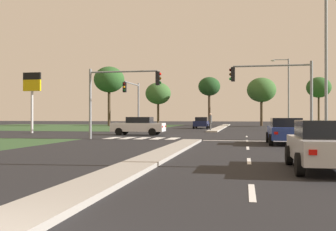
# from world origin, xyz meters

# --- Properties ---
(ground_plane) EXTENTS (200.00, 200.00, 0.00)m
(ground_plane) POSITION_xyz_m (0.00, 30.00, 0.00)
(ground_plane) COLOR black
(grass_verge_far_left) EXTENTS (35.00, 35.00, 0.01)m
(grass_verge_far_left) POSITION_xyz_m (-25.50, 54.50, 0.00)
(grass_verge_far_left) COLOR #2D4C28
(grass_verge_far_left) RESTS_ON ground
(median_island_near) EXTENTS (1.20, 22.00, 0.14)m
(median_island_near) POSITION_xyz_m (0.00, 11.00, 0.07)
(median_island_near) COLOR gray
(median_island_near) RESTS_ON ground
(median_island_far) EXTENTS (1.20, 36.00, 0.14)m
(median_island_far) POSITION_xyz_m (0.00, 55.00, 0.07)
(median_island_far) COLOR #ADA89E
(median_island_far) RESTS_ON ground
(lane_dash_near) EXTENTS (0.14, 2.00, 0.01)m
(lane_dash_near) POSITION_xyz_m (3.50, 4.98, 0.01)
(lane_dash_near) COLOR silver
(lane_dash_near) RESTS_ON ground
(lane_dash_second) EXTENTS (0.14, 2.00, 0.01)m
(lane_dash_second) POSITION_xyz_m (3.50, 10.98, 0.01)
(lane_dash_second) COLOR silver
(lane_dash_second) RESTS_ON ground
(lane_dash_third) EXTENTS (0.14, 2.00, 0.01)m
(lane_dash_third) POSITION_xyz_m (3.50, 16.98, 0.01)
(lane_dash_third) COLOR silver
(lane_dash_third) RESTS_ON ground
(lane_dash_fourth) EXTENTS (0.14, 2.00, 0.01)m
(lane_dash_fourth) POSITION_xyz_m (3.50, 22.98, 0.01)
(lane_dash_fourth) COLOR silver
(lane_dash_fourth) RESTS_ON ground
(lane_dash_fifth) EXTENTS (0.14, 2.00, 0.01)m
(lane_dash_fifth) POSITION_xyz_m (3.50, 28.98, 0.01)
(lane_dash_fifth) COLOR silver
(lane_dash_fifth) RESTS_ON ground
(stop_bar_near) EXTENTS (6.40, 0.50, 0.01)m
(stop_bar_near) POSITION_xyz_m (3.80, 23.00, 0.01)
(stop_bar_near) COLOR silver
(stop_bar_near) RESTS_ON ground
(crosswalk_bar_near) EXTENTS (0.70, 2.80, 0.01)m
(crosswalk_bar_near) POSITION_xyz_m (-6.40, 24.80, 0.01)
(crosswalk_bar_near) COLOR silver
(crosswalk_bar_near) RESTS_ON ground
(crosswalk_bar_second) EXTENTS (0.70, 2.80, 0.01)m
(crosswalk_bar_second) POSITION_xyz_m (-5.25, 24.80, 0.01)
(crosswalk_bar_second) COLOR silver
(crosswalk_bar_second) RESTS_ON ground
(crosswalk_bar_third) EXTENTS (0.70, 2.80, 0.01)m
(crosswalk_bar_third) POSITION_xyz_m (-4.10, 24.80, 0.01)
(crosswalk_bar_third) COLOR silver
(crosswalk_bar_third) RESTS_ON ground
(crosswalk_bar_fourth) EXTENTS (0.70, 2.80, 0.01)m
(crosswalk_bar_fourth) POSITION_xyz_m (-2.95, 24.80, 0.01)
(crosswalk_bar_fourth) COLOR silver
(crosswalk_bar_fourth) RESTS_ON ground
(crosswalk_bar_fifth) EXTENTS (0.70, 2.80, 0.01)m
(crosswalk_bar_fifth) POSITION_xyz_m (-1.80, 24.80, 0.01)
(crosswalk_bar_fifth) COLOR silver
(crosswalk_bar_fifth) RESTS_ON ground
(car_silver_near) EXTENTS (2.03, 4.16, 1.50)m
(car_silver_near) POSITION_xyz_m (5.71, 8.84, 0.77)
(car_silver_near) COLOR #B7B7BC
(car_silver_near) RESTS_ON ground
(car_white_second) EXTENTS (4.62, 1.98, 1.57)m
(car_white_second) POSITION_xyz_m (-5.76, 29.85, 0.80)
(car_white_second) COLOR silver
(car_white_second) RESTS_ON ground
(car_navy_third) EXTENTS (2.02, 4.58, 1.54)m
(car_navy_third) POSITION_xyz_m (-2.38, 49.88, 0.79)
(car_navy_third) COLOR #161E47
(car_navy_third) RESTS_ON ground
(car_blue_fourth) EXTENTS (2.05, 4.51, 1.53)m
(car_blue_fourth) POSITION_xyz_m (5.68, 20.35, 0.78)
(car_blue_fourth) COLOR navy
(car_blue_fourth) RESTS_ON ground
(traffic_signal_far_left) EXTENTS (0.32, 5.22, 5.11)m
(traffic_signal_far_left) POSITION_xyz_m (-7.60, 34.60, 3.58)
(traffic_signal_far_left) COLOR gray
(traffic_signal_far_left) RESTS_ON ground
(traffic_signal_near_left) EXTENTS (5.34, 0.32, 5.05)m
(traffic_signal_near_left) POSITION_xyz_m (-5.54, 23.40, 3.54)
(traffic_signal_near_left) COLOR gray
(traffic_signal_near_left) RESTS_ON ground
(traffic_signal_near_right) EXTENTS (5.38, 0.32, 5.23)m
(traffic_signal_near_right) POSITION_xyz_m (5.56, 23.40, 3.66)
(traffic_signal_near_right) COLOR gray
(traffic_signal_near_right) RESTS_ON ground
(street_lamp_second) EXTENTS (1.72, 1.30, 10.64)m
(street_lamp_second) POSITION_xyz_m (8.70, 24.96, 5.85)
(street_lamp_second) COLOR gray
(street_lamp_second) RESTS_ON ground
(street_lamp_third) EXTENTS (2.32, 0.51, 8.94)m
(street_lamp_third) POSITION_xyz_m (8.62, 48.66, 5.01)
(street_lamp_third) COLOR gray
(street_lamp_third) RESTS_ON ground
(pedestrian_at_median) EXTENTS (0.34, 0.34, 1.83)m
(pedestrian_at_median) POSITION_xyz_m (-0.29, 39.10, 1.26)
(pedestrian_at_median) COLOR #4C4C4C
(pedestrian_at_median) RESTS_ON median_island_far
(fuel_price_totem) EXTENTS (1.80, 0.24, 5.90)m
(fuel_price_totem) POSITION_xyz_m (-16.97, 31.71, 4.31)
(fuel_price_totem) COLOR silver
(fuel_price_totem) RESTS_ON ground
(treeline_near) EXTENTS (5.19, 5.19, 10.14)m
(treeline_near) POSITION_xyz_m (-19.37, 60.84, 7.87)
(treeline_near) COLOR #423323
(treeline_near) RESTS_ON ground
(treeline_second) EXTENTS (4.40, 4.40, 7.48)m
(treeline_second) POSITION_xyz_m (-11.37, 63.36, 5.58)
(treeline_second) COLOR #423323
(treeline_second) RESTS_ON ground
(treeline_third) EXTENTS (3.68, 3.68, 8.25)m
(treeline_third) POSITION_xyz_m (-2.51, 63.03, 6.60)
(treeline_third) COLOR #423323
(treeline_third) RESTS_ON ground
(treeline_fourth) EXTENTS (4.90, 4.90, 8.24)m
(treeline_fourth) POSITION_xyz_m (6.14, 65.65, 6.12)
(treeline_fourth) COLOR #423323
(treeline_fourth) RESTS_ON ground
(treeline_fifth) EXTENTS (3.82, 3.82, 7.85)m
(treeline_fifth) POSITION_xyz_m (14.82, 62.36, 6.19)
(treeline_fifth) COLOR #423323
(treeline_fifth) RESTS_ON ground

